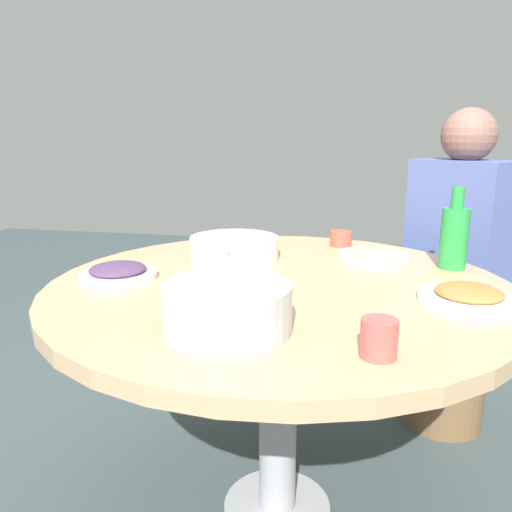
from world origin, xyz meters
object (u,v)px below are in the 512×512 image
object	(u,v)px
dish_noodles	(374,254)
green_bottle	(454,236)
round_dining_table	(279,313)
diner_left	(459,232)
tea_cup_near	(379,338)
stool_for_diner_left	(446,369)
soup_bowl	(234,248)
dish_eggplant	(118,272)
rice_bowl	(227,307)
dish_tofu_braise	(469,296)
tea_cup_far	(341,239)

from	to	relation	value
dish_noodles	green_bottle	size ratio (longest dim) A/B	0.92
round_dining_table	diner_left	world-z (taller)	diner_left
dish_noodles	tea_cup_near	bearing A→B (deg)	-0.87
green_bottle	stool_for_diner_left	bearing A→B (deg)	167.04
green_bottle	soup_bowl	bearing A→B (deg)	-88.31
dish_eggplant	tea_cup_near	xyz separation A→B (m)	(0.37, 0.69, 0.02)
green_bottle	diner_left	distance (m)	0.40
tea_cup_near	stool_for_diner_left	xyz separation A→B (m)	(-1.05, 0.32, -0.54)
green_bottle	tea_cup_near	bearing A→B (deg)	-19.35
round_dining_table	diner_left	size ratio (longest dim) A/B	1.63
soup_bowl	tea_cup_near	bearing A→B (deg)	33.30
soup_bowl	diner_left	xyz separation A→B (m)	(-0.40, 0.75, 0.00)
rice_bowl	dish_eggplant	world-z (taller)	rice_bowl
round_dining_table	rice_bowl	world-z (taller)	rice_bowl
round_dining_table	tea_cup_near	xyz separation A→B (m)	(0.43, 0.24, 0.13)
tea_cup_near	stool_for_diner_left	distance (m)	1.23
dish_noodles	diner_left	xyz separation A→B (m)	(-0.32, 0.31, 0.02)
dish_tofu_braise	diner_left	world-z (taller)	diner_left
rice_bowl	dish_noodles	world-z (taller)	rice_bowl
rice_bowl	soup_bowl	xyz separation A→B (m)	(-0.59, -0.13, -0.02)
green_bottle	tea_cup_far	world-z (taller)	green_bottle
diner_left	tea_cup_near	bearing A→B (deg)	-17.07
rice_bowl	soup_bowl	size ratio (longest dim) A/B	0.85
rice_bowl	stool_for_diner_left	bearing A→B (deg)	148.04
dish_tofu_braise	diner_left	distance (m)	0.71
soup_bowl	dish_noodles	world-z (taller)	soup_bowl
rice_bowl	green_bottle	world-z (taller)	green_bottle
dish_noodles	diner_left	world-z (taller)	diner_left
rice_bowl	dish_tofu_braise	size ratio (longest dim) A/B	1.12
soup_bowl	stool_for_diner_left	size ratio (longest dim) A/B	0.68
rice_bowl	diner_left	world-z (taller)	diner_left
rice_bowl	dish_eggplant	bearing A→B (deg)	-127.94
green_bottle	tea_cup_near	world-z (taller)	green_bottle
tea_cup_far	stool_for_diner_left	size ratio (longest dim) A/B	0.17
soup_bowl	stool_for_diner_left	xyz separation A→B (m)	(-0.40, 0.75, -0.54)
rice_bowl	diner_left	xyz separation A→B (m)	(-0.99, 0.62, -0.01)
dish_noodles	dish_tofu_braise	size ratio (longest dim) A/B	0.95
round_dining_table	soup_bowl	distance (m)	0.31
soup_bowl	tea_cup_near	size ratio (longest dim) A/B	4.37
dish_tofu_braise	tea_cup_near	world-z (taller)	tea_cup_near
dish_eggplant	tea_cup_far	distance (m)	0.80
tea_cup_near	diner_left	xyz separation A→B (m)	(-1.05, 0.32, 0.00)
round_dining_table	tea_cup_far	bearing A→B (deg)	163.06
round_dining_table	tea_cup_far	distance (m)	0.51
tea_cup_near	rice_bowl	bearing A→B (deg)	-102.00
tea_cup_near	dish_noodles	bearing A→B (deg)	179.13
stool_for_diner_left	diner_left	bearing A→B (deg)	0.00
dish_noodles	green_bottle	distance (m)	0.25
tea_cup_near	stool_for_diner_left	bearing A→B (deg)	162.93
rice_bowl	tea_cup_far	size ratio (longest dim) A/B	3.41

